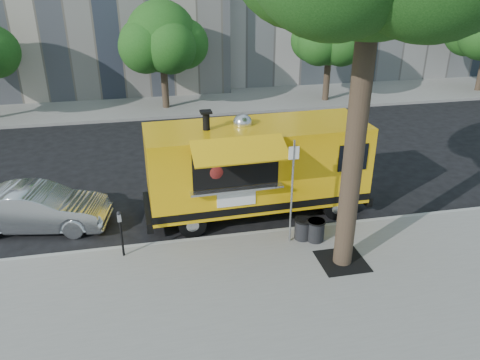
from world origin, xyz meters
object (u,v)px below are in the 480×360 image
at_px(far_tree_c, 330,35).
at_px(sedan, 38,208).
at_px(parking_meter, 121,228).
at_px(trash_bin_right, 316,230).
at_px(food_truck, 256,166).
at_px(sign_post, 292,186).
at_px(trash_bin_left, 303,228).
at_px(far_tree_b, 162,37).

xyz_separation_m(far_tree_c, sedan, (-13.46, -11.53, -3.05)).
bearing_deg(parking_meter, sedan, 137.90).
bearing_deg(trash_bin_right, food_truck, 119.56).
relative_size(far_tree_c, sedan, 1.28).
bearing_deg(sedan, sign_post, -99.03).
bearing_deg(trash_bin_left, sign_post, -172.69).
height_order(parking_meter, sedan, parking_meter).
height_order(far_tree_c, trash_bin_left, far_tree_c).
distance_m(parking_meter, sedan, 3.33).
bearing_deg(trash_bin_left, food_truck, 114.32).
xyz_separation_m(far_tree_b, far_tree_c, (9.00, -0.30, -0.12)).
bearing_deg(food_truck, parking_meter, -157.61).
xyz_separation_m(food_truck, trash_bin_right, (1.21, -2.14, -1.13)).
bearing_deg(sign_post, food_truck, 103.68).
xyz_separation_m(sedan, trash_bin_left, (7.41, -2.37, -0.20)).
height_order(food_truck, sedan, food_truck).
height_order(trash_bin_left, trash_bin_right, trash_bin_right).
height_order(far_tree_c, trash_bin_right, far_tree_c).
xyz_separation_m(food_truck, sedan, (-6.52, 0.39, -0.94)).
distance_m(parking_meter, food_truck, 4.49).
bearing_deg(far_tree_b, sedan, -110.67).
xyz_separation_m(parking_meter, trash_bin_right, (5.27, -0.31, -0.50)).
height_order(far_tree_c, sedan, far_tree_c).
distance_m(far_tree_b, food_truck, 12.59).
bearing_deg(trash_bin_left, far_tree_b, 101.74).
relative_size(far_tree_c, sign_post, 1.74).
height_order(sedan, trash_bin_right, sedan).
xyz_separation_m(far_tree_c, trash_bin_left, (-6.05, -13.90, -3.24)).
xyz_separation_m(sign_post, sedan, (-7.01, 2.42, -1.18)).
height_order(far_tree_b, sedan, far_tree_b).
distance_m(sign_post, sedan, 7.51).
bearing_deg(far_tree_b, sign_post, -79.85).
distance_m(food_truck, trash_bin_right, 2.71).
height_order(far_tree_b, food_truck, far_tree_b).
bearing_deg(sign_post, sedan, 160.93).
relative_size(sign_post, trash_bin_left, 4.96).
bearing_deg(sign_post, trash_bin_left, 7.31).
bearing_deg(far_tree_c, food_truck, -120.22).
xyz_separation_m(food_truck, trash_bin_left, (0.89, -1.98, -1.14)).
bearing_deg(parking_meter, far_tree_c, 51.34).
distance_m(sign_post, food_truck, 2.10).
bearing_deg(far_tree_b, trash_bin_right, -77.17).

